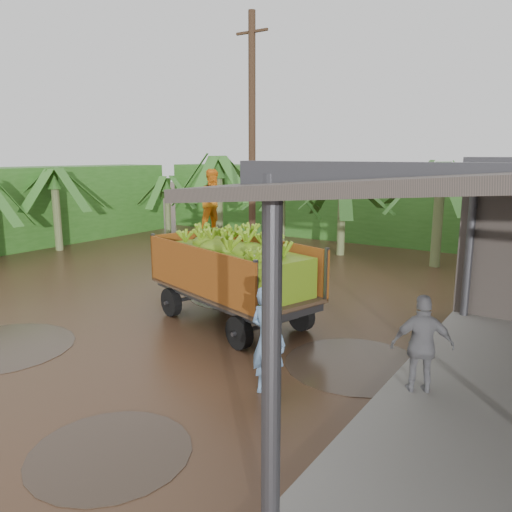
{
  "coord_description": "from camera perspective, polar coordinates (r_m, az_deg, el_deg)",
  "views": [
    {
      "loc": [
        7.75,
        -7.6,
        4.17
      ],
      "look_at": [
        0.91,
        2.54,
        1.67
      ],
      "focal_mm": 35.0,
      "sensor_mm": 36.0,
      "label": 1
    }
  ],
  "objects": [
    {
      "name": "utility_pole",
      "position": [
        17.15,
        -0.45,
        12.31
      ],
      "size": [
        1.2,
        0.24,
        8.69
      ],
      "color": "#47301E",
      "rests_on": "ground"
    },
    {
      "name": "banana_trailer",
      "position": [
        12.39,
        -2.73,
        -1.54
      ],
      "size": [
        6.26,
        3.36,
        3.8
      ],
      "rotation": [
        0.0,
        0.0,
        -0.3
      ],
      "color": "#B9621A",
      "rests_on": "ground"
    },
    {
      "name": "man_grey",
      "position": [
        9.24,
        18.48,
        -9.72
      ],
      "size": [
        1.16,
        0.89,
        1.83
      ],
      "primitive_type": "imported",
      "rotation": [
        0.0,
        0.0,
        3.62
      ],
      "color": "gray",
      "rests_on": "ground"
    },
    {
      "name": "ground",
      "position": [
        11.62,
        -10.95,
        -9.71
      ],
      "size": [
        100.0,
        100.0,
        0.0
      ],
      "primitive_type": "plane",
      "color": "black",
      "rests_on": "ground"
    },
    {
      "name": "man_blue",
      "position": [
        8.75,
        1.37,
        -9.68
      ],
      "size": [
        0.81,
        0.61,
        2.01
      ],
      "primitive_type": "imported",
      "rotation": [
        0.0,
        0.0,
        2.95
      ],
      "color": "#678EBC",
      "rests_on": "ground"
    },
    {
      "name": "banana_plants",
      "position": [
        18.89,
        -6.11,
        4.53
      ],
      "size": [
        25.07,
        19.88,
        4.24
      ],
      "color": "#2D661E",
      "rests_on": "ground"
    },
    {
      "name": "hedge_north",
      "position": [
        25.64,
        11.54,
        5.99
      ],
      "size": [
        22.0,
        3.0,
        3.6
      ],
      "primitive_type": "cube",
      "color": "#2D661E",
      "rests_on": "ground"
    }
  ]
}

